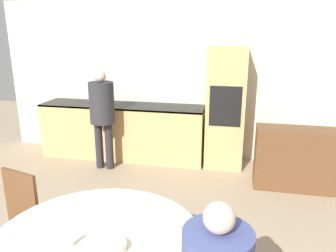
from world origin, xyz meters
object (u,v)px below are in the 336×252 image
(oven_unit, at_px, (226,108))
(sideboard, at_px, (295,158))
(bowl_near, at_px, (113,247))
(person_standing, at_px, (102,110))
(chair_far_left, at_px, (15,224))

(oven_unit, xyz_separation_m, sideboard, (0.99, -0.61, -0.52))
(oven_unit, height_order, bowl_near, oven_unit)
(person_standing, height_order, bowl_near, person_standing)
(sideboard, relative_size, bowl_near, 6.40)
(person_standing, bearing_deg, chair_far_left, -84.77)
(oven_unit, relative_size, sideboard, 1.74)
(chair_far_left, bearing_deg, bowl_near, -7.43)
(oven_unit, distance_m, person_standing, 1.90)
(person_standing, bearing_deg, oven_unit, 16.35)
(oven_unit, relative_size, person_standing, 1.22)
(person_standing, bearing_deg, sideboard, -1.49)
(bowl_near, bearing_deg, sideboard, 61.14)
(sideboard, bearing_deg, oven_unit, 148.39)
(sideboard, bearing_deg, person_standing, 178.51)
(sideboard, distance_m, chair_far_left, 3.50)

